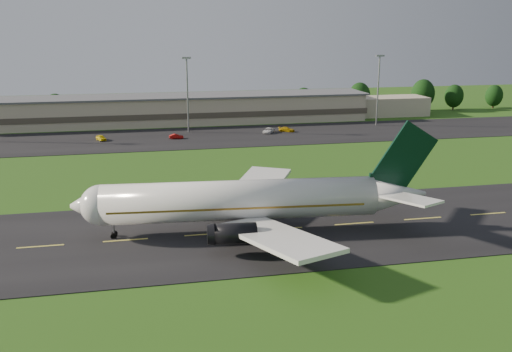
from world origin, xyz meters
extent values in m
plane|color=#234D13|center=(0.00, 0.00, 0.00)|extent=(360.00, 360.00, 0.00)
cube|color=black|center=(0.00, 0.00, 0.05)|extent=(220.00, 30.00, 0.10)
cube|color=black|center=(0.00, 72.00, 0.05)|extent=(260.00, 30.00, 0.10)
cylinder|color=white|center=(4.91, 0.00, 4.80)|extent=(38.34, 8.82, 5.60)
sphere|color=white|center=(-14.02, 1.62, 4.80)|extent=(5.60, 5.60, 5.60)
cone|color=white|center=(-16.02, 1.79, 4.80)|extent=(4.44, 5.70, 5.38)
cone|color=white|center=(27.32, -1.92, 4.80)|extent=(9.44, 6.24, 5.49)
cube|color=olive|center=(4.41, 0.04, 4.45)|extent=(35.35, 8.61, 0.28)
cube|color=black|center=(-14.62, 1.67, 5.35)|extent=(2.25, 3.16, 0.65)
cube|color=white|center=(7.45, -11.26, 3.30)|extent=(12.83, 20.22, 2.20)
cube|color=white|center=(9.33, 10.66, 3.30)|extent=(15.30, 20.00, 2.20)
cube|color=white|center=(26.90, -6.90, 5.70)|extent=(7.02, 9.39, 0.91)
cube|color=white|center=(27.75, 3.06, 5.70)|extent=(7.98, 9.31, 0.91)
cube|color=black|center=(25.83, -1.79, 6.60)|extent=(5.03, 0.97, 3.00)
cube|color=black|center=(28.32, -2.00, 10.30)|extent=(9.44, 1.25, 10.55)
cylinder|color=black|center=(2.73, -7.84, 2.90)|extent=(5.81, 3.17, 2.70)
cylinder|color=black|center=(4.09, 8.10, 2.90)|extent=(5.81, 3.17, 2.70)
cube|color=#C3B695|center=(0.00, 96.00, 4.00)|extent=(120.00, 15.00, 8.00)
cube|color=#4C4438|center=(0.00, 96.00, 3.20)|extent=(121.00, 15.40, 1.60)
cube|color=#595B60|center=(0.00, 96.00, 8.15)|extent=(122.00, 16.00, 0.50)
cube|color=#C3B695|center=(70.00, 98.00, 3.00)|extent=(28.00, 11.00, 6.00)
cylinder|color=gray|center=(5.00, 80.00, 10.00)|extent=(0.44, 0.44, 20.00)
cube|color=gray|center=(5.00, 80.00, 20.10)|extent=(2.40, 1.20, 0.50)
cylinder|color=gray|center=(60.00, 80.00, 10.00)|extent=(0.44, 0.44, 20.00)
cube|color=gray|center=(60.00, 80.00, 20.10)|extent=(2.40, 1.20, 0.50)
cylinder|color=black|center=(-32.55, 105.17, 1.37)|extent=(0.56, 0.56, 2.74)
ellipsoid|color=black|center=(-32.55, 105.17, 4.71)|extent=(6.38, 6.38, 7.98)
cylinder|color=black|center=(45.39, 105.93, 1.37)|extent=(0.56, 0.56, 2.75)
ellipsoid|color=black|center=(45.39, 105.93, 4.73)|extent=(6.41, 6.41, 8.01)
cylinder|color=black|center=(65.52, 107.36, 1.56)|extent=(0.56, 0.56, 3.11)
ellipsoid|color=black|center=(65.52, 107.36, 5.36)|extent=(7.27, 7.27, 9.08)
cylinder|color=black|center=(87.71, 105.17, 1.69)|extent=(0.56, 0.56, 3.38)
ellipsoid|color=black|center=(87.71, 105.17, 5.83)|extent=(7.89, 7.89, 9.87)
cylinder|color=black|center=(99.71, 105.49, 1.37)|extent=(0.56, 0.56, 2.73)
ellipsoid|color=black|center=(99.71, 105.49, 4.71)|extent=(6.37, 6.37, 7.97)
cylinder|color=black|center=(115.37, 105.60, 1.29)|extent=(0.56, 0.56, 2.59)
ellipsoid|color=black|center=(115.37, 105.60, 4.45)|extent=(6.03, 6.03, 7.54)
imported|color=yellow|center=(-17.88, 72.71, 0.78)|extent=(3.10, 4.32, 1.36)
imported|color=#9D0C0A|center=(1.00, 71.13, 0.70)|extent=(3.66, 1.33, 1.20)
imported|color=silver|center=(26.26, 74.34, 0.78)|extent=(4.39, 5.36, 1.36)
imported|color=#C2970B|center=(31.50, 74.97, 0.74)|extent=(4.75, 3.73, 1.29)
camera|label=1|loc=(-8.50, -74.81, 28.34)|focal=40.00mm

